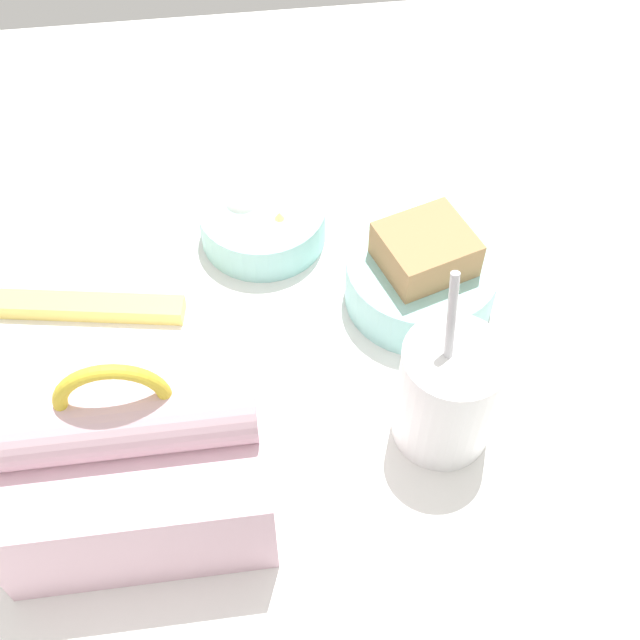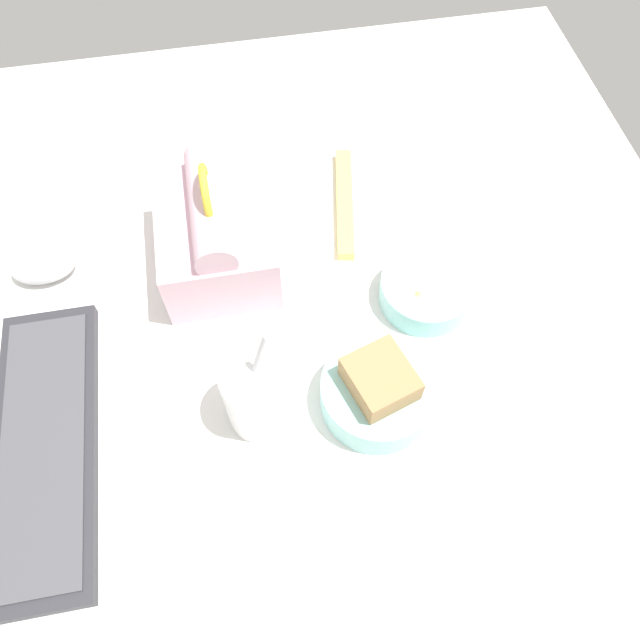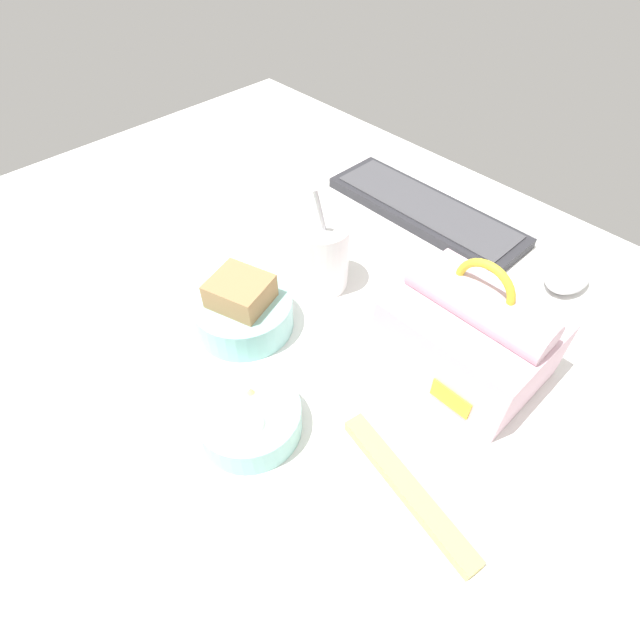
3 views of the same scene
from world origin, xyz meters
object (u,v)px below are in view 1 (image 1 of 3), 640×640
object	(u,v)px
soup_cup	(448,393)
chopstick_case	(75,306)
bento_bowl_sandwich	(421,276)
lunch_bag	(135,455)
bento_bowl_snacks	(263,221)

from	to	relation	value
soup_cup	chopstick_case	distance (cm)	35.54
bento_bowl_sandwich	soup_cup	bearing A→B (deg)	85.44
lunch_bag	bento_bowl_snacks	xyz separation A→B (cm)	(-11.64, -26.67, -3.80)
bento_bowl_sandwich	bento_bowl_snacks	bearing A→B (deg)	-35.66
bento_bowl_snacks	lunch_bag	bearing A→B (deg)	66.43
bento_bowl_sandwich	bento_bowl_snacks	xyz separation A→B (cm)	(13.81, -9.91, -1.02)
bento_bowl_snacks	soup_cup	bearing A→B (deg)	117.74
soup_cup	bento_bowl_snacks	bearing A→B (deg)	-62.26
lunch_bag	bento_bowl_sandwich	distance (cm)	30.60
lunch_bag	bento_bowl_sandwich	xyz separation A→B (cm)	(-25.44, -16.76, -2.78)
lunch_bag	bento_bowl_sandwich	bearing A→B (deg)	-146.62
bento_bowl_sandwich	bento_bowl_snacks	size ratio (longest dim) A/B	1.11
soup_cup	chopstick_case	world-z (taller)	soup_cup
soup_cup	bento_bowl_sandwich	bearing A→B (deg)	-94.56
lunch_bag	bento_bowl_snacks	world-z (taller)	lunch_bag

